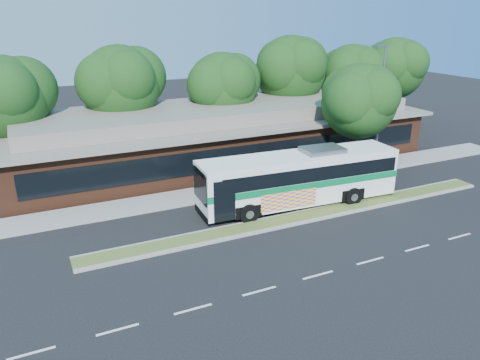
% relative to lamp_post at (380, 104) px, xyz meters
% --- Properties ---
extents(ground, '(120.00, 120.00, 0.00)m').
position_rel_lamp_post_xyz_m(ground, '(-9.56, -6.00, -4.90)').
color(ground, black).
rests_on(ground, ground).
extents(median_strip, '(26.00, 1.10, 0.15)m').
position_rel_lamp_post_xyz_m(median_strip, '(-9.56, -5.40, -4.83)').
color(median_strip, '#485D27').
rests_on(median_strip, ground).
extents(sidewalk, '(44.00, 2.60, 0.12)m').
position_rel_lamp_post_xyz_m(sidewalk, '(-9.56, 0.40, -4.84)').
color(sidewalk, gray).
rests_on(sidewalk, ground).
extents(plaza_building, '(33.20, 11.20, 4.45)m').
position_rel_lamp_post_xyz_m(plaza_building, '(-9.56, 6.99, -2.77)').
color(plaza_building, '#512919').
rests_on(plaza_building, ground).
extents(lamp_post, '(0.93, 0.18, 9.07)m').
position_rel_lamp_post_xyz_m(lamp_post, '(0.00, 0.00, 0.00)').
color(lamp_post, slate).
rests_on(lamp_post, ground).
extents(tree_bg_a, '(6.47, 5.80, 8.63)m').
position_rel_lamp_post_xyz_m(tree_bg_a, '(-24.15, 9.14, 0.97)').
color(tree_bg_a, black).
rests_on(tree_bg_a, ground).
extents(tree_bg_b, '(6.69, 6.00, 9.00)m').
position_rel_lamp_post_xyz_m(tree_bg_b, '(-16.13, 10.14, 1.24)').
color(tree_bg_b, black).
rests_on(tree_bg_b, ground).
extents(tree_bg_c, '(6.24, 5.60, 8.26)m').
position_rel_lamp_post_xyz_m(tree_bg_c, '(-8.16, 9.13, 0.69)').
color(tree_bg_c, black).
rests_on(tree_bg_c, ground).
extents(tree_bg_d, '(6.91, 6.20, 9.37)m').
position_rel_lamp_post_xyz_m(tree_bg_d, '(-1.12, 10.15, 1.52)').
color(tree_bg_d, black).
rests_on(tree_bg_d, ground).
extents(tree_bg_e, '(6.47, 5.80, 8.50)m').
position_rel_lamp_post_xyz_m(tree_bg_e, '(4.85, 9.14, 0.84)').
color(tree_bg_e, black).
rests_on(tree_bg_e, ground).
extents(tree_bg_f, '(6.69, 6.00, 8.92)m').
position_rel_lamp_post_xyz_m(tree_bg_f, '(10.87, 10.14, 1.16)').
color(tree_bg_f, black).
rests_on(tree_bg_f, ground).
extents(transit_bus, '(12.63, 3.50, 3.51)m').
position_rel_lamp_post_xyz_m(transit_bus, '(-8.96, -3.61, -2.95)').
color(transit_bus, white).
rests_on(transit_bus, ground).
extents(sidewalk_tree, '(5.96, 5.35, 7.89)m').
position_rel_lamp_post_xyz_m(sidewalk_tree, '(-1.38, 0.33, 0.44)').
color(sidewalk_tree, black).
rests_on(sidewalk_tree, ground).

